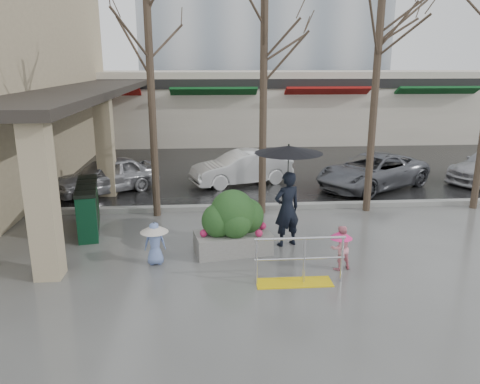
{
  "coord_description": "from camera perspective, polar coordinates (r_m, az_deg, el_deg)",
  "views": [
    {
      "loc": [
        -0.51,
        -10.06,
        4.47
      ],
      "look_at": [
        0.35,
        1.37,
        1.3
      ],
      "focal_mm": 35.0,
      "sensor_mm": 36.0,
      "label": 1
    }
  ],
  "objects": [
    {
      "name": "car_c",
      "position": [
        17.85,
        15.83,
        2.45
      ],
      "size": [
        4.96,
        4.13,
        1.26
      ],
      "primitive_type": "imported",
      "rotation": [
        0.0,
        0.0,
        -1.03
      ],
      "color": "slate",
      "rests_on": "ground"
    },
    {
      "name": "handrail",
      "position": [
        9.94,
        7.02,
        -9.0
      ],
      "size": [
        1.9,
        0.5,
        1.03
      ],
      "color": "yellow",
      "rests_on": "ground"
    },
    {
      "name": "canopy_slab",
      "position": [
        18.58,
        -18.09,
        12.13
      ],
      "size": [
        2.8,
        18.0,
        0.25
      ],
      "primitive_type": "cube",
      "color": "#2D2823",
      "rests_on": "pillar_front"
    },
    {
      "name": "pillar_back",
      "position": [
        16.63,
        -16.1,
        5.46
      ],
      "size": [
        0.55,
        0.55,
        3.5
      ],
      "primitive_type": "cube",
      "color": "tan",
      "rests_on": "ground"
    },
    {
      "name": "planter",
      "position": [
        11.27,
        -0.85,
        -3.79
      ],
      "size": [
        1.93,
        1.21,
        1.58
      ],
      "rotation": [
        0.0,
        0.0,
        0.18
      ],
      "color": "slate",
      "rests_on": "ground"
    },
    {
      "name": "child_blue",
      "position": [
        10.84,
        -10.36,
        -5.6
      ],
      "size": [
        0.65,
        0.65,
        1.01
      ],
      "rotation": [
        0.0,
        0.0,
        3.22
      ],
      "color": "#6D85C3",
      "rests_on": "ground"
    },
    {
      "name": "ground",
      "position": [
        11.02,
        -1.31,
        -8.47
      ],
      "size": [
        120.0,
        120.0,
        0.0
      ],
      "primitive_type": "plane",
      "color": "#51514F",
      "rests_on": "ground"
    },
    {
      "name": "storefront_row",
      "position": [
        28.24,
        0.8,
        10.49
      ],
      "size": [
        34.0,
        6.74,
        4.0
      ],
      "color": "beige",
      "rests_on": "ground"
    },
    {
      "name": "news_boxes",
      "position": [
        13.48,
        -18.02,
        -1.76
      ],
      "size": [
        0.96,
        2.4,
        1.31
      ],
      "rotation": [
        0.0,
        0.0,
        0.19
      ],
      "color": "#0D3921",
      "rests_on": "ground"
    },
    {
      "name": "car_b",
      "position": [
        17.74,
        0.16,
        2.97
      ],
      "size": [
        4.05,
        2.48,
        1.26
      ],
      "primitive_type": "imported",
      "rotation": [
        0.0,
        0.0,
        -1.25
      ],
      "color": "white",
      "rests_on": "ground"
    },
    {
      "name": "tree_midwest",
      "position": [
        13.78,
        2.96,
        18.63
      ],
      "size": [
        3.2,
        3.2,
        7.0
      ],
      "color": "#382B21",
      "rests_on": "ground"
    },
    {
      "name": "tree_west",
      "position": [
        13.75,
        -11.08,
        17.76
      ],
      "size": [
        3.2,
        3.2,
        6.8
      ],
      "color": "#382B21",
      "rests_on": "ground"
    },
    {
      "name": "car_a",
      "position": [
        17.22,
        -15.99,
        1.98
      ],
      "size": [
        3.91,
        3.27,
        1.26
      ],
      "primitive_type": "imported",
      "rotation": [
        0.0,
        0.0,
        -0.99
      ],
      "color": "#A3A2A7",
      "rests_on": "ground"
    },
    {
      "name": "pillar_front",
      "position": [
        10.5,
        -22.99,
        -0.82
      ],
      "size": [
        0.55,
        0.55,
        3.5
      ],
      "primitive_type": "cube",
      "color": "tan",
      "rests_on": "ground"
    },
    {
      "name": "tree_mideast",
      "position": [
        14.55,
        16.5,
        16.4
      ],
      "size": [
        3.2,
        3.2,
        6.5
      ],
      "color": "#382B21",
      "rests_on": "ground"
    },
    {
      "name": "woman",
      "position": [
        11.52,
        5.84,
        1.14
      ],
      "size": [
        1.67,
        1.67,
        2.6
      ],
      "rotation": [
        0.0,
        0.0,
        3.51
      ],
      "color": "black",
      "rests_on": "ground"
    },
    {
      "name": "child_pink",
      "position": [
        10.66,
        12.15,
        -6.35
      ],
      "size": [
        0.59,
        0.53,
        1.02
      ],
      "rotation": [
        0.0,
        0.0,
        3.47
      ],
      "color": "pink",
      "rests_on": "ground"
    },
    {
      "name": "curb",
      "position": [
        14.74,
        -2.15,
        -1.89
      ],
      "size": [
        120.0,
        0.3,
        0.15
      ],
      "primitive_type": "cube",
      "color": "gray",
      "rests_on": "ground"
    },
    {
      "name": "street_asphalt",
      "position": [
        32.37,
        -3.42,
        7.53
      ],
      "size": [
        120.0,
        36.0,
        0.01
      ],
      "primitive_type": "cube",
      "color": "black",
      "rests_on": "ground"
    }
  ]
}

